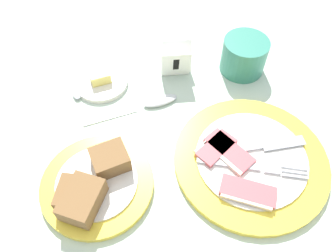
{
  "coord_description": "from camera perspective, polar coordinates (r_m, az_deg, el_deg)",
  "views": [
    {
      "loc": [
        -0.09,
        -0.28,
        0.51
      ],
      "look_at": [
        -0.04,
        0.07,
        0.02
      ],
      "focal_mm": 35.0,
      "sensor_mm": 36.0,
      "label": 1
    }
  ],
  "objects": [
    {
      "name": "sugar_cup",
      "position": [
        0.72,
        13.11,
        11.97
      ],
      "size": [
        0.09,
        0.09,
        0.07
      ],
      "color": "#337F6B",
      "rests_on": "ground_plane"
    },
    {
      "name": "bread_plate",
      "position": [
        0.55,
        -12.69,
        -9.91
      ],
      "size": [
        0.19,
        0.19,
        0.05
      ],
      "color": "yellow",
      "rests_on": "ground_plane"
    },
    {
      "name": "teaspoon_by_saucer",
      "position": [
        0.65,
        -3.61,
        3.75
      ],
      "size": [
        0.19,
        0.06,
        0.01
      ],
      "rotation": [
        0.0,
        0.0,
        0.2
      ],
      "color": "silver",
      "rests_on": "ground_plane"
    },
    {
      "name": "number_card",
      "position": [
        0.69,
        1.68,
        11.27
      ],
      "size": [
        0.06,
        0.05,
        0.07
      ],
      "rotation": [
        0.0,
        0.0,
        -0.07
      ],
      "color": "white",
      "rests_on": "ground_plane"
    },
    {
      "name": "ground_plane",
      "position": [
        0.58,
        4.7,
        -6.04
      ],
      "size": [
        3.0,
        3.0,
        0.0
      ],
      "primitive_type": "plane",
      "color": "#B7CCB7"
    },
    {
      "name": "butter_dish",
      "position": [
        0.7,
        -11.54,
        7.66
      ],
      "size": [
        0.11,
        0.11,
        0.03
      ],
      "color": "silver",
      "rests_on": "ground_plane"
    },
    {
      "name": "teaspoon_near_cup",
      "position": [
        0.69,
        -15.46,
        4.94
      ],
      "size": [
        0.03,
        0.19,
        0.01
      ],
      "rotation": [
        0.0,
        0.0,
        1.52
      ],
      "color": "silver",
      "rests_on": "ground_plane"
    },
    {
      "name": "breakfast_plate",
      "position": [
        0.59,
        13.96,
        -5.77
      ],
      "size": [
        0.27,
        0.27,
        0.02
      ],
      "color": "yellow",
      "rests_on": "ground_plane"
    }
  ]
}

